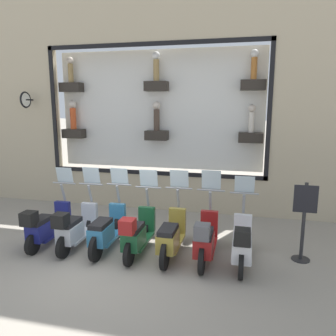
{
  "coord_description": "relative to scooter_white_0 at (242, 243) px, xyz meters",
  "views": [
    {
      "loc": [
        -5.73,
        -2.6,
        3.12
      ],
      "look_at": [
        1.9,
        -0.79,
        1.59
      ],
      "focal_mm": 35.0,
      "sensor_mm": 36.0,
      "label": 1
    }
  ],
  "objects": [
    {
      "name": "ground_plane",
      "position": [
        -0.39,
        2.62,
        -0.47
      ],
      "size": [
        120.0,
        120.0,
        0.0
      ],
      "primitive_type": "plane",
      "color": "gray"
    },
    {
      "name": "scooter_olive_2",
      "position": [
        0.07,
        1.43,
        -0.02
      ],
      "size": [
        1.81,
        0.6,
        1.68
      ],
      "color": "black",
      "rests_on": "ground_plane"
    },
    {
      "name": "scooter_navy_6",
      "position": [
        -0.01,
        4.29,
        -0.01
      ],
      "size": [
        1.79,
        0.6,
        1.61
      ],
      "color": "black",
      "rests_on": "ground_plane"
    },
    {
      "name": "scooter_red_1",
      "position": [
        0.01,
        0.71,
        0.02
      ],
      "size": [
        1.81,
        0.61,
        1.71
      ],
      "color": "black",
      "rests_on": "ground_plane"
    },
    {
      "name": "scooter_teal_4",
      "position": [
        0.07,
        2.86,
        -0.02
      ],
      "size": [
        1.81,
        0.6,
        1.66
      ],
      "color": "black",
      "rests_on": "ground_plane"
    },
    {
      "name": "scooter_green_3",
      "position": [
        0.0,
        2.14,
        0.0
      ],
      "size": [
        1.8,
        0.6,
        1.66
      ],
      "color": "black",
      "rests_on": "ground_plane"
    },
    {
      "name": "building_facade",
      "position": [
        3.22,
        2.62,
        4.38
      ],
      "size": [
        1.17,
        36.0,
        9.46
      ],
      "color": "tan",
      "rests_on": "ground_plane"
    },
    {
      "name": "scooter_silver_5",
      "position": [
        0.0,
        3.57,
        -0.0
      ],
      "size": [
        1.8,
        0.6,
        1.65
      ],
      "color": "black",
      "rests_on": "ground_plane"
    },
    {
      "name": "shop_sign_post",
      "position": [
        0.53,
        -1.18,
        0.4
      ],
      "size": [
        0.36,
        0.45,
        1.62
      ],
      "color": "#232326",
      "rests_on": "ground_plane"
    },
    {
      "name": "scooter_white_0",
      "position": [
        0.0,
        0.0,
        0.0
      ],
      "size": [
        1.8,
        0.61,
        1.62
      ],
      "color": "black",
      "rests_on": "ground_plane"
    }
  ]
}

